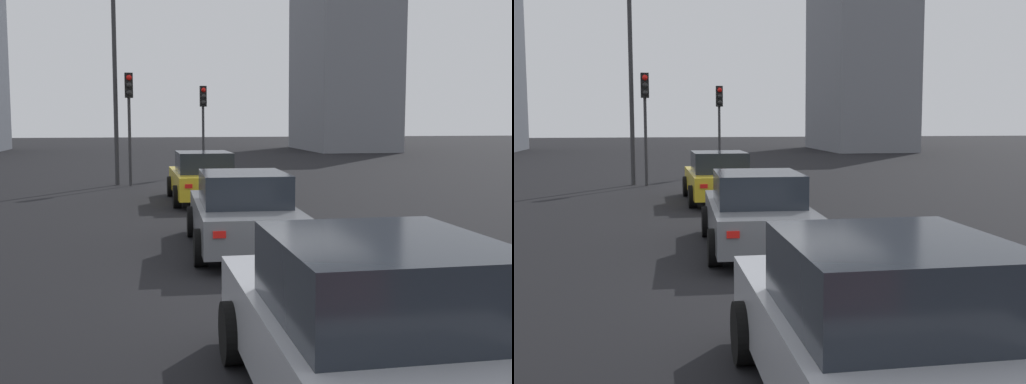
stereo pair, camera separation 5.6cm
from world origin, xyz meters
TOP-DOWN VIEW (x-y plane):
  - ground_plane at (0.00, 0.00)m, footprint 160.00×160.00m
  - car_yellow_lead at (9.87, 0.12)m, footprint 4.60×2.03m
  - car_grey_second at (2.57, 0.07)m, footprint 4.58×2.08m
  - car_silver_third at (-4.56, 0.11)m, footprint 4.50×2.12m
  - traffic_light_near_left at (14.79, 2.33)m, footprint 0.33×0.30m
  - traffic_light_near_right at (19.26, -0.80)m, footprint 0.32×0.30m
  - street_lamp_kerbside at (15.26, 2.83)m, footprint 0.56×0.36m
  - building_facade_left at (40.92, -14.00)m, footprint 11.21×6.12m

SIDE VIEW (x-z plane):
  - ground_plane at x=0.00m, z-range -0.20..0.00m
  - car_grey_second at x=2.57m, z-range -0.02..1.46m
  - car_yellow_lead at x=9.87m, z-range -0.02..1.47m
  - car_silver_third at x=-4.56m, z-range -0.03..1.52m
  - traffic_light_near_right at x=19.26m, z-range 0.86..4.77m
  - traffic_light_near_left at x=14.79m, z-range 0.90..5.03m
  - street_lamp_kerbside at x=15.26m, z-range 0.65..7.82m
  - building_facade_left at x=40.92m, z-range 0.00..13.87m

